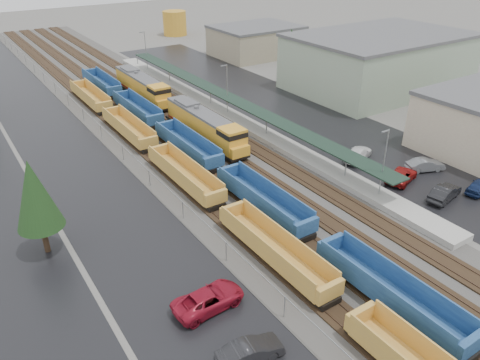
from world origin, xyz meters
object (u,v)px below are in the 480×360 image
at_px(locomotive_trail, 143,87).
at_px(parked_car_east_c, 358,154).
at_px(parked_car_west_b, 250,352).
at_px(parked_car_east_d, 479,186).
at_px(storage_tank, 175,23).
at_px(parked_car_east_e, 425,165).
at_px(well_string_blue, 221,170).
at_px(well_string_yellow, 224,207).
at_px(parked_car_east_a, 444,193).
at_px(parked_car_east_b, 402,175).
at_px(locomotive_lead, 206,126).
at_px(parked_car_west_c, 209,299).

bearing_deg(locomotive_trail, parked_car_east_c, -70.38).
xyz_separation_m(parked_car_west_b, parked_car_east_d, (33.53, 4.86, -0.04)).
bearing_deg(storage_tank, parked_car_east_e, -97.58).
distance_m(well_string_blue, storage_tank, 84.66).
relative_size(well_string_yellow, storage_tank, 15.57).
distance_m(well_string_blue, parked_car_east_a, 24.18).
bearing_deg(storage_tank, locomotive_trail, -122.05).
relative_size(storage_tank, parked_car_east_b, 1.25).
height_order(well_string_blue, parked_car_east_e, well_string_blue).
bearing_deg(parked_car_east_d, parked_car_east_c, 7.28).
bearing_deg(well_string_blue, parked_car_east_d, -39.59).
relative_size(parked_car_east_a, parked_car_east_e, 1.07).
xyz_separation_m(storage_tank, parked_car_east_e, (-11.90, -89.38, -2.37)).
height_order(parked_car_east_a, parked_car_east_d, parked_car_east_a).
relative_size(storage_tank, parked_car_west_b, 1.36).
relative_size(well_string_yellow, parked_car_east_d, 23.02).
height_order(locomotive_lead, well_string_yellow, locomotive_lead).
height_order(parked_car_west_c, parked_car_east_c, parked_car_west_c).
xyz_separation_m(locomotive_lead, storage_tank, (29.14, 67.54, 0.89)).
height_order(parked_car_east_a, parked_car_east_e, parked_car_east_a).
distance_m(locomotive_trail, well_string_blue, 31.61).
distance_m(locomotive_trail, parked_car_east_e, 46.20).
bearing_deg(parked_car_east_b, parked_car_east_a, 166.66).
bearing_deg(parked_car_east_d, storage_tank, -19.81).
height_order(locomotive_lead, locomotive_trail, same).
xyz_separation_m(locomotive_trail, storage_tank, (29.14, 46.54, 0.89)).
bearing_deg(parked_car_east_a, well_string_blue, 34.55).
bearing_deg(well_string_yellow, parked_car_east_a, -24.91).
relative_size(parked_car_east_b, parked_car_east_e, 1.10).
bearing_deg(locomotive_trail, well_string_yellow, -101.78).
relative_size(parked_car_east_a, parked_car_east_c, 0.90).
bearing_deg(parked_car_west_c, storage_tank, -28.32).
relative_size(locomotive_lead, parked_car_west_c, 3.23).
xyz_separation_m(locomotive_lead, parked_car_east_d, (17.77, -28.34, -1.51)).
height_order(parked_car_east_a, parked_car_east_c, parked_car_east_a).
bearing_deg(parked_car_west_b, well_string_yellow, -18.57).
distance_m(parked_car_east_a, parked_car_east_b, 5.27).
xyz_separation_m(parked_car_east_a, parked_car_east_d, (4.50, -1.10, -0.08)).
height_order(locomotive_trail, parked_car_west_b, locomotive_trail).
bearing_deg(locomotive_lead, parked_car_east_a, -64.03).
xyz_separation_m(parked_car_west_b, parked_car_east_e, (33.00, 11.37, -0.01)).
bearing_deg(parked_car_west_b, well_string_blue, -19.67).
height_order(parked_car_west_b, parked_car_east_a, parked_car_east_a).
height_order(parked_car_west_b, parked_car_east_d, parked_car_west_b).
height_order(well_string_yellow, parked_car_east_c, well_string_yellow).
distance_m(parked_car_east_c, parked_car_east_e, 7.91).
xyz_separation_m(well_string_blue, parked_car_east_c, (16.91, -4.88, -0.41)).
relative_size(well_string_yellow, parked_car_east_a, 19.99).
height_order(parked_car_west_c, parked_car_east_d, parked_car_west_c).
height_order(locomotive_trail, parked_car_east_d, locomotive_trail).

